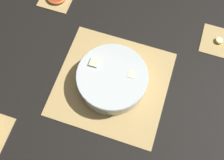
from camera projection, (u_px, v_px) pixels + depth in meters
name	position (u px, v px, depth m)	size (l,w,h in m)	color
ground_plane	(112.00, 84.00, 0.97)	(6.00, 6.00, 0.00)	black
bamboo_mat_center	(112.00, 83.00, 0.96)	(0.40, 0.38, 0.01)	tan
coaster_mat_far_right	(218.00, 41.00, 1.03)	(0.13, 0.13, 0.01)	tan
fruit_salad_bowl	(112.00, 79.00, 0.92)	(0.25, 0.25, 0.08)	silver
banana_coin_single	(219.00, 40.00, 1.02)	(0.03, 0.03, 0.01)	#F7EFC6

